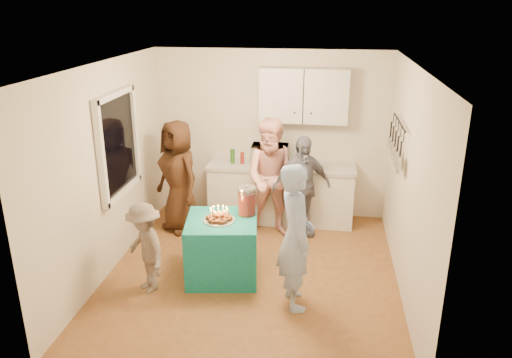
# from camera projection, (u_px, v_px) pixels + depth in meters

# --- Properties ---
(floor) EXTENTS (4.00, 4.00, 0.00)m
(floor) POSITION_uv_depth(u_px,v_px,m) (252.00, 273.00, 6.33)
(floor) COLOR brown
(floor) RESTS_ON ground
(ceiling) EXTENTS (4.00, 4.00, 0.00)m
(ceiling) POSITION_uv_depth(u_px,v_px,m) (252.00, 65.00, 5.45)
(ceiling) COLOR white
(ceiling) RESTS_ON floor
(back_wall) EXTENTS (3.60, 3.60, 0.00)m
(back_wall) POSITION_uv_depth(u_px,v_px,m) (271.00, 135.00, 7.75)
(back_wall) COLOR silver
(back_wall) RESTS_ON floor
(left_wall) EXTENTS (4.00, 4.00, 0.00)m
(left_wall) POSITION_uv_depth(u_px,v_px,m) (107.00, 170.00, 6.12)
(left_wall) COLOR silver
(left_wall) RESTS_ON floor
(right_wall) EXTENTS (4.00, 4.00, 0.00)m
(right_wall) POSITION_uv_depth(u_px,v_px,m) (409.00, 184.00, 5.65)
(right_wall) COLOR silver
(right_wall) RESTS_ON floor
(window_night) EXTENTS (0.04, 1.00, 1.20)m
(window_night) POSITION_uv_depth(u_px,v_px,m) (117.00, 144.00, 6.32)
(window_night) COLOR black
(window_night) RESTS_ON left_wall
(counter) EXTENTS (2.20, 0.58, 0.86)m
(counter) POSITION_uv_depth(u_px,v_px,m) (281.00, 194.00, 7.74)
(counter) COLOR white
(counter) RESTS_ON floor
(countertop) EXTENTS (2.24, 0.62, 0.05)m
(countertop) POSITION_uv_depth(u_px,v_px,m) (281.00, 166.00, 7.59)
(countertop) COLOR beige
(countertop) RESTS_ON counter
(upper_cabinet) EXTENTS (1.30, 0.30, 0.80)m
(upper_cabinet) POSITION_uv_depth(u_px,v_px,m) (304.00, 95.00, 7.33)
(upper_cabinet) COLOR white
(upper_cabinet) RESTS_ON back_wall
(pot_rack) EXTENTS (0.12, 1.00, 0.60)m
(pot_rack) POSITION_uv_depth(u_px,v_px,m) (396.00, 142.00, 6.21)
(pot_rack) COLOR black
(pot_rack) RESTS_ON right_wall
(microwave) EXTENTS (0.56, 0.39, 0.30)m
(microwave) POSITION_uv_depth(u_px,v_px,m) (270.00, 155.00, 7.55)
(microwave) COLOR white
(microwave) RESTS_ON countertop
(party_table) EXTENTS (0.96, 0.96, 0.76)m
(party_table) POSITION_uv_depth(u_px,v_px,m) (222.00, 248.00, 6.17)
(party_table) COLOR #137D79
(party_table) RESTS_ON floor
(donut_cake) EXTENTS (0.38, 0.38, 0.18)m
(donut_cake) POSITION_uv_depth(u_px,v_px,m) (219.00, 214.00, 5.98)
(donut_cake) COLOR #381C0C
(donut_cake) RESTS_ON party_table
(punch_jar) EXTENTS (0.22, 0.22, 0.34)m
(punch_jar) POSITION_uv_depth(u_px,v_px,m) (247.00, 202.00, 6.14)
(punch_jar) COLOR red
(punch_jar) RESTS_ON party_table
(man_birthday) EXTENTS (0.56, 0.70, 1.67)m
(man_birthday) POSITION_uv_depth(u_px,v_px,m) (296.00, 237.00, 5.43)
(man_birthday) COLOR #9DB8E4
(man_birthday) RESTS_ON floor
(woman_back_left) EXTENTS (0.98, 0.93, 1.68)m
(woman_back_left) POSITION_uv_depth(u_px,v_px,m) (179.00, 176.00, 7.29)
(woman_back_left) COLOR brown
(woman_back_left) RESTS_ON floor
(woman_back_center) EXTENTS (0.86, 0.68, 1.74)m
(woman_back_center) POSITION_uv_depth(u_px,v_px,m) (273.00, 179.00, 7.11)
(woman_back_center) COLOR #F2847E
(woman_back_center) RESTS_ON floor
(woman_back_right) EXTENTS (0.95, 0.72, 1.50)m
(woman_back_right) POSITION_uv_depth(u_px,v_px,m) (301.00, 187.00, 7.13)
(woman_back_right) COLOR black
(woman_back_right) RESTS_ON floor
(child_near_left) EXTENTS (0.80, 0.79, 1.11)m
(child_near_left) POSITION_uv_depth(u_px,v_px,m) (145.00, 248.00, 5.80)
(child_near_left) COLOR #62564E
(child_near_left) RESTS_ON floor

